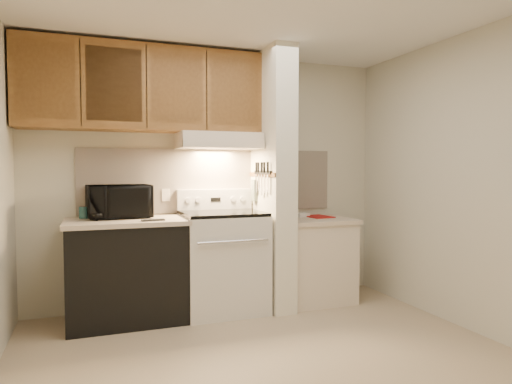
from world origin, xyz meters
TOP-DOWN VIEW (x-y plane):
  - floor at (0.00, 0.00)m, footprint 3.60×3.60m
  - ceiling at (0.00, 0.00)m, footprint 3.60×3.60m
  - wall_back at (0.00, 1.50)m, footprint 3.60×2.50m
  - wall_right at (1.80, 0.00)m, footprint 0.02×3.00m
  - backsplash at (0.00, 1.49)m, footprint 2.60×0.02m
  - range_body at (0.00, 1.16)m, footprint 0.76×0.65m
  - oven_window at (0.00, 0.84)m, footprint 0.50×0.01m
  - oven_handle at (0.00, 0.80)m, footprint 0.65×0.02m
  - cooktop at (0.00, 1.16)m, footprint 0.74×0.64m
  - range_backguard at (0.00, 1.44)m, footprint 0.76×0.08m
  - range_display at (0.00, 1.40)m, footprint 0.10×0.01m
  - range_knob_left_outer at (-0.28, 1.40)m, footprint 0.05×0.02m
  - range_knob_left_inner at (-0.18, 1.40)m, footprint 0.05×0.02m
  - range_knob_right_inner at (0.18, 1.40)m, footprint 0.05×0.02m
  - range_knob_right_outer at (0.28, 1.40)m, footprint 0.05×0.02m
  - dishwasher_front at (-0.88, 1.17)m, footprint 1.00×0.63m
  - left_countertop at (-0.88, 1.17)m, footprint 1.04×0.67m
  - spoon_rest at (-0.67, 0.97)m, footprint 0.20×0.08m
  - teal_jar at (-1.23, 1.39)m, footprint 0.12×0.12m
  - outlet at (-0.48, 1.48)m, footprint 0.08×0.01m
  - microwave at (-0.93, 1.31)m, footprint 0.58×0.43m
  - partition_pillar at (0.51, 1.15)m, footprint 0.22×0.70m
  - pillar_trim at (0.39, 1.15)m, footprint 0.01×0.70m
  - knife_strip at (0.39, 1.10)m, footprint 0.02×0.42m
  - knife_blade_a at (0.38, 0.94)m, footprint 0.01×0.03m
  - knife_handle_a at (0.38, 0.94)m, footprint 0.02×0.02m
  - knife_blade_b at (0.38, 1.02)m, footprint 0.01×0.04m
  - knife_handle_b at (0.38, 1.03)m, footprint 0.02×0.02m
  - knife_blade_c at (0.38, 1.10)m, footprint 0.01×0.04m
  - knife_handle_c at (0.38, 1.10)m, footprint 0.02×0.02m
  - knife_blade_d at (0.38, 1.17)m, footprint 0.01×0.04m
  - knife_handle_d at (0.38, 1.19)m, footprint 0.02×0.02m
  - knife_blade_e at (0.38, 1.25)m, footprint 0.01×0.04m
  - knife_handle_e at (0.38, 1.25)m, footprint 0.02×0.02m
  - oven_mitt at (0.38, 1.32)m, footprint 0.03×0.09m
  - right_cab_base at (0.97, 1.15)m, footprint 0.70×0.60m
  - right_countertop at (0.97, 1.15)m, footprint 0.74×0.64m
  - red_folder at (1.07, 1.25)m, footprint 0.26×0.33m
  - white_box at (0.92, 1.33)m, footprint 0.16×0.13m
  - range_hood at (0.00, 1.28)m, footprint 0.78×0.44m
  - hood_lip at (0.00, 1.07)m, footprint 0.78×0.04m
  - upper_cabinets at (-0.69, 1.32)m, footprint 2.18×0.33m
  - cab_door_a at (-1.51, 1.17)m, footprint 0.46×0.01m
  - cab_gap_a at (-1.23, 1.16)m, footprint 0.01×0.01m
  - cab_door_b at (-0.96, 1.17)m, footprint 0.46×0.01m
  - cab_gap_b at (-0.69, 1.16)m, footprint 0.01×0.01m
  - cab_door_c at (-0.42, 1.17)m, footprint 0.46×0.01m
  - cab_gap_c at (-0.14, 1.16)m, footprint 0.01×0.01m
  - cab_door_d at (0.13, 1.17)m, footprint 0.46×0.01m

SIDE VIEW (x-z plane):
  - floor at x=0.00m, z-range 0.00..0.00m
  - right_cab_base at x=0.97m, z-range 0.00..0.81m
  - dishwasher_front at x=-0.88m, z-range 0.00..0.87m
  - range_body at x=0.00m, z-range 0.00..0.92m
  - oven_window at x=0.00m, z-range 0.35..0.65m
  - oven_handle at x=0.00m, z-range 0.71..0.73m
  - right_countertop at x=0.97m, z-range 0.81..0.85m
  - red_folder at x=1.07m, z-range 0.85..0.86m
  - white_box at x=0.92m, z-range 0.85..0.89m
  - left_countertop at x=-0.88m, z-range 0.87..0.91m
  - spoon_rest at x=-0.67m, z-range 0.91..0.92m
  - cooktop at x=0.00m, z-range 0.92..0.95m
  - teal_jar at x=-1.23m, z-range 0.91..1.02m
  - range_backguard at x=0.00m, z-range 0.95..1.15m
  - range_display at x=0.00m, z-range 1.03..1.07m
  - range_knob_left_outer at x=-0.28m, z-range 1.03..1.07m
  - range_knob_left_inner at x=-0.18m, z-range 1.03..1.07m
  - range_knob_right_inner at x=0.18m, z-range 1.03..1.07m
  - range_knob_right_outer at x=0.28m, z-range 1.03..1.07m
  - microwave at x=-0.93m, z-range 0.91..1.21m
  - outlet at x=-0.48m, z-range 1.04..1.16m
  - oven_mitt at x=0.38m, z-range 1.03..1.25m
  - knife_blade_c at x=0.38m, z-range 1.10..1.30m
  - knife_blade_b at x=0.38m, z-range 1.12..1.30m
  - knife_blade_e at x=0.38m, z-range 1.12..1.30m
  - knife_blade_a at x=0.38m, z-range 1.14..1.30m
  - knife_blade_d at x=0.38m, z-range 1.14..1.30m
  - backsplash at x=0.00m, z-range 0.92..1.55m
  - wall_back at x=0.00m, z-range 1.24..1.26m
  - wall_right at x=1.80m, z-range 0.00..2.50m
  - partition_pillar at x=0.51m, z-range 0.00..2.50m
  - pillar_trim at x=0.39m, z-range 1.28..1.32m
  - knife_strip at x=0.39m, z-range 1.30..1.34m
  - knife_handle_a at x=0.38m, z-range 1.32..1.42m
  - knife_handle_b at x=0.38m, z-range 1.32..1.42m
  - knife_handle_c at x=0.38m, z-range 1.32..1.42m
  - knife_handle_d at x=0.38m, z-range 1.32..1.42m
  - knife_handle_e at x=0.38m, z-range 1.32..1.42m
  - hood_lip at x=0.00m, z-range 1.55..1.61m
  - range_hood at x=0.00m, z-range 1.55..1.70m
  - upper_cabinets at x=-0.69m, z-range 1.70..2.47m
  - cab_door_a at x=-1.51m, z-range 1.77..2.40m
  - cab_gap_a at x=-1.23m, z-range 1.72..2.45m
  - cab_door_b at x=-0.96m, z-range 1.77..2.40m
  - cab_gap_b at x=-0.69m, z-range 1.72..2.45m
  - cab_door_c at x=-0.42m, z-range 1.77..2.40m
  - cab_gap_c at x=-0.14m, z-range 1.72..2.45m
  - cab_door_d at x=0.13m, z-range 1.77..2.40m
  - ceiling at x=0.00m, z-range 2.50..2.50m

